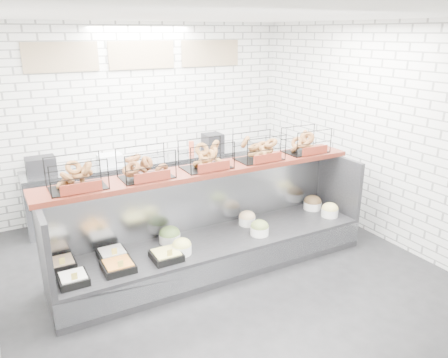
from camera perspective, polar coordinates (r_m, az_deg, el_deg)
ground at (r=5.46m, az=0.39°, el=-12.74°), size 5.50×5.50×0.00m
room_shell at (r=5.25m, az=-2.83°, el=10.03°), size 5.02×5.51×3.01m
display_case at (r=5.56m, az=-1.44°, el=-8.26°), size 4.00×0.90×1.20m
bagel_shelf at (r=5.32m, az=-2.31°, el=2.71°), size 4.10×0.50×0.40m
prep_counter at (r=7.28m, az=-9.10°, el=-0.61°), size 4.00×0.60×1.20m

